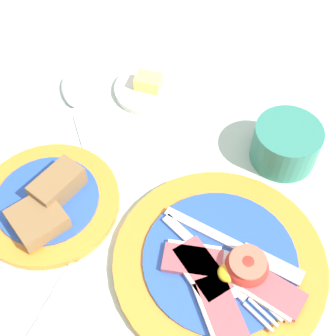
# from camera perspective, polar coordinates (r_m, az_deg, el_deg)

# --- Properties ---
(ground_plane) EXTENTS (3.00, 3.00, 0.00)m
(ground_plane) POSITION_cam_1_polar(r_m,az_deg,el_deg) (0.61, -1.81, -7.75)
(ground_plane) COLOR #B7CCB7
(breakfast_plate) EXTENTS (0.26, 0.26, 0.04)m
(breakfast_plate) POSITION_cam_1_polar(r_m,az_deg,el_deg) (0.58, 6.67, -11.33)
(breakfast_plate) COLOR orange
(breakfast_plate) RESTS_ON ground_plane
(bread_plate) EXTENTS (0.19, 0.19, 0.05)m
(bread_plate) POSITION_cam_1_polar(r_m,az_deg,el_deg) (0.64, -14.40, -4.01)
(bread_plate) COLOR orange
(bread_plate) RESTS_ON ground_plane
(sugar_cup) EXTENTS (0.09, 0.09, 0.06)m
(sugar_cup) POSITION_cam_1_polar(r_m,az_deg,el_deg) (0.67, 14.18, 2.95)
(sugar_cup) COLOR #337F6B
(sugar_cup) RESTS_ON ground_plane
(butter_dish) EXTENTS (0.11, 0.11, 0.03)m
(butter_dish) POSITION_cam_1_polar(r_m,az_deg,el_deg) (0.76, -2.36, 9.74)
(butter_dish) COLOR silver
(butter_dish) RESTS_ON ground_plane
(teaspoon_by_saucer) EXTENTS (0.15, 0.15, 0.01)m
(teaspoon_by_saucer) POSITION_cam_1_polar(r_m,az_deg,el_deg) (0.75, -11.41, 7.71)
(teaspoon_by_saucer) COLOR silver
(teaspoon_by_saucer) RESTS_ON ground_plane
(fork_on_cloth) EXTENTS (0.03, 0.19, 0.01)m
(fork_on_cloth) POSITION_cam_1_polar(r_m,az_deg,el_deg) (0.58, -15.90, -18.61)
(fork_on_cloth) COLOR silver
(fork_on_cloth) RESTS_ON ground_plane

